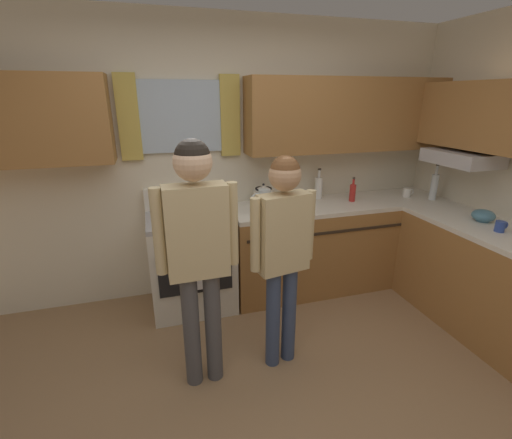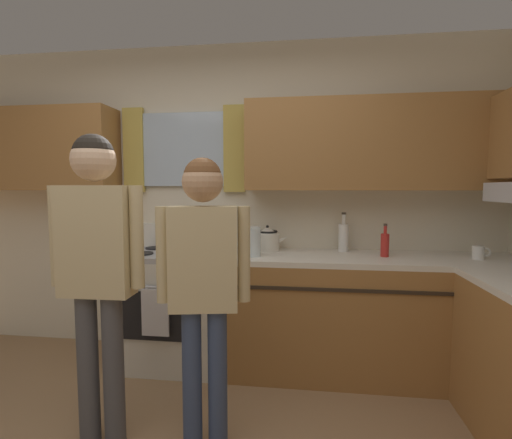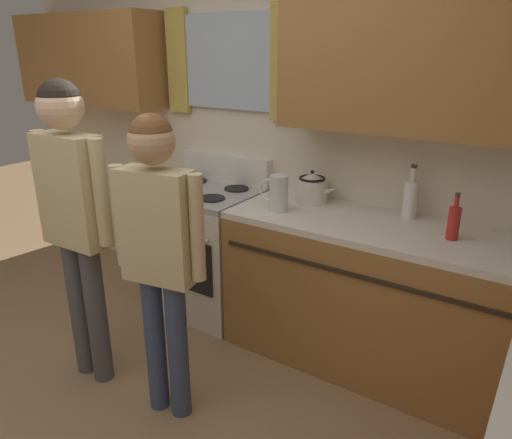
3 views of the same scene
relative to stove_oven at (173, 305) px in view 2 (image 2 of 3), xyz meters
name	(u,v)px [view 2 (image 2 of 3)]	position (x,y,z in m)	size (l,w,h in m)	color
back_wall_unit	(224,180)	(0.37, 0.27, 1.00)	(4.60, 0.42, 2.60)	beige
kitchen_counter_run	(432,342)	(1.85, -0.45, -0.02)	(2.24, 2.19, 0.90)	#9E6B38
stove_oven	(173,305)	(0.00, 0.00, 0.00)	(0.74, 0.67, 1.10)	silver
bottle_sauce_red	(385,244)	(1.64, 0.00, 0.53)	(0.06, 0.06, 0.25)	red
bottle_milk_white	(343,237)	(1.36, 0.19, 0.55)	(0.08, 0.08, 0.31)	white
mug_ceramic_white	(479,253)	(2.28, -0.02, 0.48)	(0.13, 0.08, 0.09)	white
stovetop_kettle	(268,239)	(0.75, 0.16, 0.53)	(0.27, 0.20, 0.21)	silver
water_pitcher	(252,241)	(0.67, -0.11, 0.54)	(0.19, 0.11, 0.22)	silver
adult_left	(97,253)	(-0.05, -1.00, 0.60)	(0.52, 0.23, 1.69)	#4C4C51
adult_in_plaid	(204,269)	(0.53, -0.97, 0.52)	(0.48, 0.21, 1.56)	#38476B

